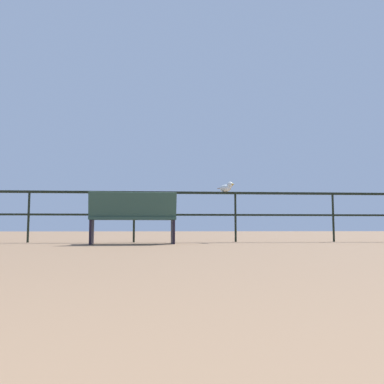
# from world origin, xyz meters

# --- Properties ---
(pier_railing) EXTENTS (21.06, 0.05, 1.04)m
(pier_railing) POSITION_xyz_m (0.00, 9.07, 0.77)
(pier_railing) COLOR black
(pier_railing) RESTS_ON ground_plane
(bench_near_left) EXTENTS (1.58, 0.75, 0.93)m
(bench_near_left) POSITION_xyz_m (0.05, 8.16, 0.52)
(bench_near_left) COLOR #2D493D
(bench_near_left) RESTS_ON ground_plane
(seagull_on_rail) EXTENTS (0.33, 0.35, 0.20)m
(seagull_on_rail) POSITION_xyz_m (1.91, 9.06, 1.13)
(seagull_on_rail) COLOR silver
(seagull_on_rail) RESTS_ON pier_railing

